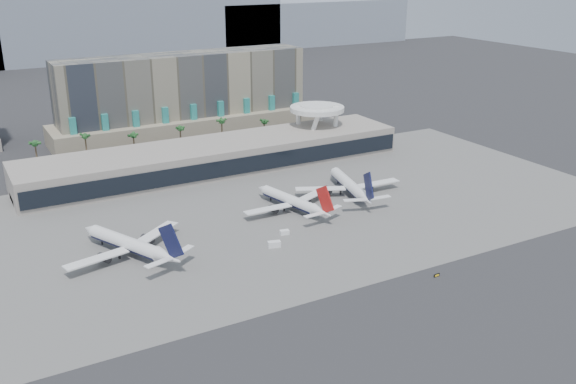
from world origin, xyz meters
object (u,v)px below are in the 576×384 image
airliner_left (129,244)px  taxiway_sign (437,275)px  service_vehicle_b (284,232)px  service_vehicle_a (274,244)px  airliner_centre (292,201)px  airliner_right (350,185)px

airliner_left → taxiway_sign: bearing=-62.7°
service_vehicle_b → taxiway_sign: 54.22m
airliner_left → service_vehicle_a: size_ratio=10.28×
airliner_centre → airliner_left: bearing=176.0°
airliner_centre → service_vehicle_a: airliner_centre is taller
service_vehicle_a → service_vehicle_b: bearing=58.2°
airliner_centre → airliner_right: bearing=-5.0°
airliner_right → service_vehicle_b: bearing=-138.7°
service_vehicle_a → taxiway_sign: (32.16, -41.21, -0.54)m
airliner_left → airliner_right: 92.35m
airliner_left → airliner_centre: 64.11m
service_vehicle_a → service_vehicle_b: 10.56m
service_vehicle_a → service_vehicle_b: service_vehicle_a is taller
airliner_right → taxiway_sign: 72.32m
airliner_left → service_vehicle_b: 51.19m
airliner_centre → service_vehicle_b: (-13.24, -18.37, -2.81)m
taxiway_sign → airliner_right: bearing=73.9°
service_vehicle_b → airliner_left: bearing=179.1°
service_vehicle_b → service_vehicle_a: bearing=-127.4°
taxiway_sign → service_vehicle_b: bearing=114.2°
airliner_right → service_vehicle_a: 57.03m
airliner_left → taxiway_sign: size_ratio=20.20×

